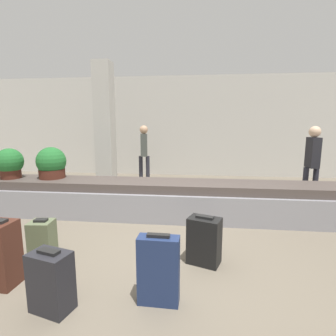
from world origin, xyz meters
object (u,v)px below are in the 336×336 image
(suitcase_0, at_px, (2,254))
(suitcase_1, at_px, (42,239))
(pillar, at_px, (105,127))
(potted_plant_0, at_px, (51,164))
(suitcase_3, at_px, (159,270))
(suitcase_4, at_px, (204,241))
(traveler_1, at_px, (144,149))
(potted_plant_1, at_px, (10,163))
(traveler_0, at_px, (312,158))
(suitcase_2, at_px, (51,282))

(suitcase_0, bearing_deg, suitcase_1, 88.14)
(pillar, relative_size, potted_plant_0, 5.34)
(suitcase_1, relative_size, suitcase_3, 0.73)
(suitcase_4, bearing_deg, suitcase_3, -99.80)
(traveler_1, bearing_deg, potted_plant_1, -48.16)
(potted_plant_0, relative_size, potted_plant_1, 1.04)
(pillar, height_order, traveler_0, pillar)
(suitcase_4, relative_size, traveler_1, 0.37)
(suitcase_0, xyz_separation_m, traveler_1, (0.51, 4.90, 0.63))
(suitcase_0, xyz_separation_m, suitcase_3, (1.66, -0.09, -0.02))
(potted_plant_0, bearing_deg, suitcase_2, -60.70)
(suitcase_4, xyz_separation_m, traveler_0, (2.27, 2.67, 0.69))
(suitcase_3, distance_m, potted_plant_1, 4.02)
(suitcase_3, bearing_deg, potted_plant_0, 136.39)
(suitcase_2, bearing_deg, traveler_0, 59.82)
(traveler_1, bearing_deg, suitcase_2, -8.05)
(pillar, xyz_separation_m, suitcase_3, (2.00, -4.23, -1.26))
(traveler_0, bearing_deg, potted_plant_0, 98.04)
(suitcase_0, xyz_separation_m, potted_plant_1, (-1.56, 2.24, 0.59))
(suitcase_1, bearing_deg, suitcase_4, -3.68)
(pillar, height_order, potted_plant_0, pillar)
(traveler_0, height_order, traveler_1, traveler_0)
(pillar, height_order, traveler_1, pillar)
(suitcase_1, distance_m, potted_plant_0, 2.05)
(pillar, relative_size, traveler_0, 1.94)
(suitcase_1, relative_size, potted_plant_0, 0.84)
(potted_plant_0, bearing_deg, traveler_1, 63.10)
(potted_plant_0, xyz_separation_m, traveler_1, (1.29, 2.54, 0.04))
(suitcase_0, relative_size, traveler_1, 0.44)
(suitcase_0, distance_m, suitcase_3, 1.67)
(suitcase_3, relative_size, potted_plant_1, 1.20)
(suitcase_3, bearing_deg, pillar, 116.64)
(suitcase_0, distance_m, suitcase_4, 2.22)
(suitcase_1, distance_m, traveler_1, 4.37)
(suitcase_3, height_order, traveler_0, traveler_0)
(suitcase_4, bearing_deg, traveler_0, 69.52)
(suitcase_3, height_order, suitcase_4, suitcase_3)
(suitcase_1, distance_m, suitcase_4, 2.06)
(suitcase_0, height_order, suitcase_2, suitcase_0)
(suitcase_0, distance_m, suitcase_2, 0.77)
(suitcase_2, bearing_deg, suitcase_0, 172.09)
(suitcase_0, height_order, potted_plant_0, potted_plant_0)
(potted_plant_0, height_order, traveler_0, traveler_0)
(suitcase_4, distance_m, potted_plant_1, 4.04)
(suitcase_2, distance_m, traveler_1, 5.25)
(suitcase_3, bearing_deg, traveler_1, 104.43)
(suitcase_2, distance_m, potted_plant_1, 3.47)
(suitcase_4, height_order, potted_plant_1, potted_plant_1)
(suitcase_2, distance_m, potted_plant_0, 3.11)
(suitcase_4, distance_m, traveler_1, 4.56)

